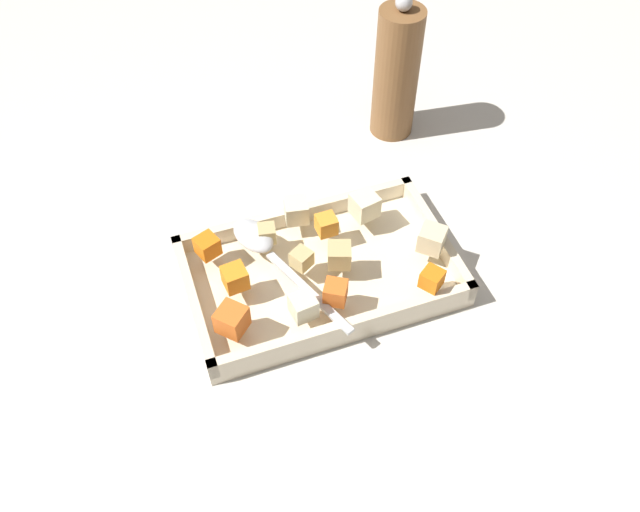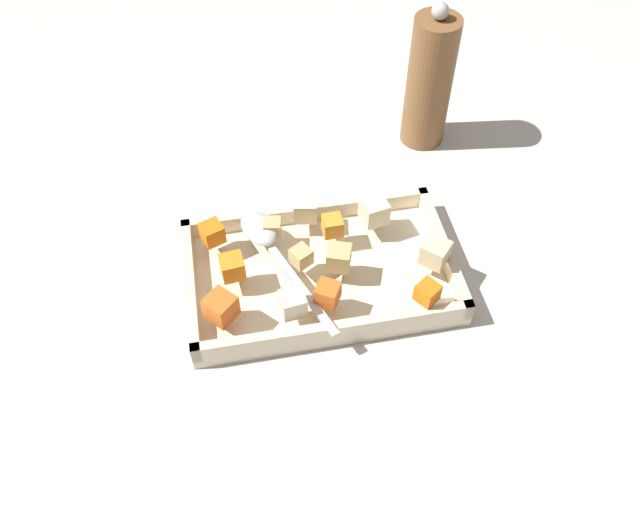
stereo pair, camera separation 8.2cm
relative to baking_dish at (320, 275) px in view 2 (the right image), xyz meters
name	(u,v)px [view 2 (the right image)]	position (x,y,z in m)	size (l,w,h in m)	color
ground_plane	(313,288)	(-0.01, -0.01, -0.01)	(4.00, 4.00, 0.00)	beige
baking_dish	(320,275)	(0.00, 0.00, 0.00)	(0.34, 0.21, 0.04)	beige
carrot_chunk_front_center	(232,267)	(-0.11, 0.00, 0.04)	(0.03, 0.03, 0.03)	orange
carrot_chunk_corner_nw	(328,294)	(0.00, -0.06, 0.04)	(0.03, 0.03, 0.03)	orange
carrot_chunk_heap_side	(427,292)	(0.12, -0.08, 0.04)	(0.02, 0.02, 0.02)	orange
carrot_chunk_mid_left	(221,307)	(-0.13, -0.06, 0.04)	(0.03, 0.03, 0.03)	orange
carrot_chunk_near_left	(332,226)	(0.03, 0.05, 0.04)	(0.03, 0.03, 0.03)	orange
carrot_chunk_under_handle	(212,233)	(-0.13, 0.06, 0.04)	(0.03, 0.03, 0.03)	orange
potato_chunk_corner_ne	(272,227)	(-0.05, 0.06, 0.04)	(0.02, 0.02, 0.02)	tan
potato_chunk_rim_edge	(374,211)	(0.08, 0.06, 0.04)	(0.03, 0.03, 0.03)	beige
potato_chunk_mid_right	(301,256)	(-0.02, 0.00, 0.04)	(0.02, 0.02, 0.02)	tan
potato_chunk_back_center	(293,303)	(-0.05, -0.07, 0.04)	(0.03, 0.03, 0.03)	beige
potato_chunk_near_spoon	(339,257)	(0.02, -0.01, 0.04)	(0.03, 0.03, 0.03)	tan
potato_chunk_far_left	(435,253)	(0.14, -0.03, 0.04)	(0.03, 0.03, 0.03)	beige
potato_chunk_corner_se	(305,208)	(0.00, 0.08, 0.04)	(0.03, 0.03, 0.03)	beige
serving_spoon	(264,235)	(-0.06, 0.05, 0.04)	(0.10, 0.22, 0.02)	silver
pepper_mill	(429,82)	(0.21, 0.25, 0.09)	(0.07, 0.07, 0.23)	brown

